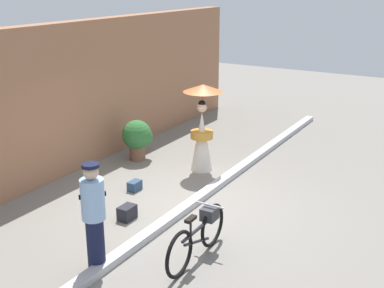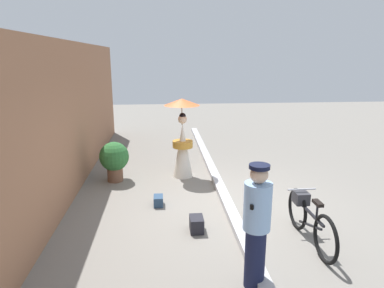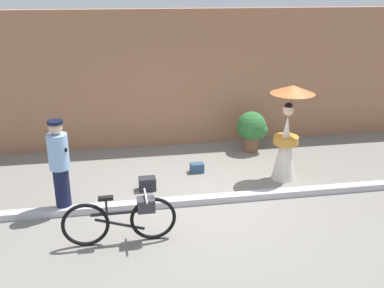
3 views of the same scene
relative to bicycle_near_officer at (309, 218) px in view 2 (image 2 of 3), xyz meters
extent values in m
plane|color=gray|center=(1.43, 1.03, -0.40)|extent=(30.00, 30.00, 0.00)
cube|color=#9E6B4C|center=(1.43, 4.33, 1.19)|extent=(14.00, 0.40, 3.19)
cube|color=#B2B2B7|center=(1.43, 1.03, -0.34)|extent=(14.00, 0.20, 0.12)
torus|color=black|center=(0.44, 0.01, -0.05)|extent=(0.70, 0.07, 0.70)
torus|color=black|center=(-0.57, -0.01, -0.05)|extent=(0.70, 0.07, 0.70)
cube|color=black|center=(-0.06, 0.00, 0.10)|extent=(0.84, 0.05, 0.04)
cube|color=black|center=(-0.06, 0.00, -0.10)|extent=(0.74, 0.04, 0.27)
cylinder|color=black|center=(-0.25, 0.00, 0.21)|extent=(0.03, 0.03, 0.29)
cube|color=black|center=(-0.25, 0.00, 0.36)|extent=(0.22, 0.09, 0.05)
cylinder|color=silver|center=(0.34, 0.01, 0.34)|extent=(0.04, 0.48, 0.03)
cube|color=#333338|center=(0.34, 0.01, 0.20)|extent=(0.26, 0.22, 0.20)
cylinder|color=#141938|center=(-1.01, 1.14, 0.00)|extent=(0.26, 0.26, 0.80)
cylinder|color=#8CB2E0|center=(-1.01, 1.14, 0.70)|extent=(0.34, 0.34, 0.60)
sphere|color=#D8B293|center=(-1.01, 1.14, 1.11)|extent=(0.22, 0.22, 0.22)
cylinder|color=black|center=(-1.01, 1.14, 1.21)|extent=(0.25, 0.25, 0.05)
cube|color=black|center=(-1.01, 1.14, 0.76)|extent=(0.32, 0.26, 0.06)
cone|color=silver|center=(3.22, 1.79, 0.26)|extent=(0.48, 0.48, 1.32)
cylinder|color=#C1842D|center=(3.22, 1.79, 0.41)|extent=(0.49, 0.49, 0.16)
sphere|color=beige|center=(3.22, 1.79, 1.02)|extent=(0.21, 0.21, 0.21)
sphere|color=black|center=(3.22, 1.79, 1.10)|extent=(0.16, 0.16, 0.16)
cylinder|color=olive|center=(3.28, 1.80, 1.15)|extent=(0.02, 0.02, 0.55)
cone|color=orange|center=(3.28, 1.80, 1.43)|extent=(0.85, 0.85, 0.16)
cylinder|color=brown|center=(3.03, 3.41, -0.24)|extent=(0.37, 0.37, 0.33)
sphere|color=#2D6B33|center=(3.03, 3.41, 0.20)|extent=(0.69, 0.69, 0.69)
sphere|color=#2D6B33|center=(3.21, 3.31, 0.11)|extent=(0.38, 0.38, 0.38)
cube|color=#26262D|center=(0.47, 1.73, -0.28)|extent=(0.32, 0.23, 0.25)
cube|color=black|center=(0.47, 1.66, -0.22)|extent=(0.27, 0.08, 0.09)
cube|color=navy|center=(1.56, 2.38, -0.31)|extent=(0.28, 0.18, 0.20)
cube|color=#243951|center=(1.56, 2.33, -0.26)|extent=(0.24, 0.06, 0.07)
camera|label=1|loc=(-5.81, -3.34, 3.66)|focal=46.96mm
camera|label=2|loc=(-4.74, 2.27, 2.47)|focal=31.92mm
camera|label=3|loc=(0.02, -5.78, 3.28)|focal=40.50mm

